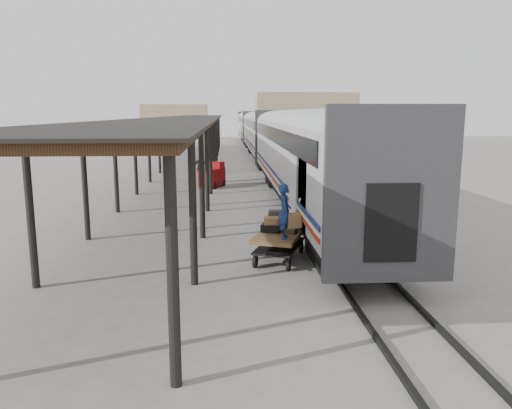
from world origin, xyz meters
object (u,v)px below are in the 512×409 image
Objects in this scene: pedestrian at (201,168)px; baggage_cart at (279,240)px; porter at (284,211)px; luggage_tug at (212,176)px.

baggage_cart is at bearing 119.30° from pedestrian.
porter is at bearing -64.60° from baggage_cart.
luggage_tug is 16.42m from porter.
pedestrian is (-0.78, 1.82, 0.27)m from luggage_tug.
pedestrian is at bearing 119.97° from baggage_cart.
pedestrian is (-3.23, 17.36, 0.31)m from baggage_cart.
porter is (0.07, -0.65, 1.01)m from baggage_cart.
porter reaches higher than luggage_tug.
pedestrian is at bearing 138.13° from luggage_tug.
luggage_tug is 1.03× the size of pedestrian.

